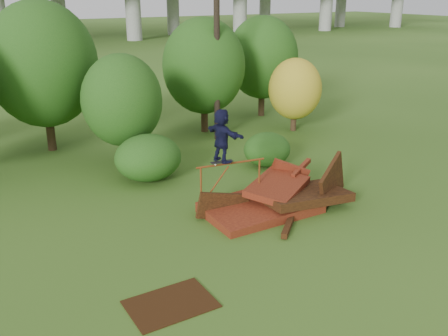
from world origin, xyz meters
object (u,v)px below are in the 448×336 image
skater (222,136)px  scrap_pile (278,199)px  utility_pole (217,31)px  flat_plate (171,304)px

skater → scrap_pile: bearing=-123.2°
scrap_pile → skater: bearing=158.4°
skater → utility_pole: bearing=-40.0°
utility_pole → skater: bearing=-118.5°
skater → utility_pole: utility_pole is taller
flat_plate → utility_pole: bearing=56.0°
scrap_pile → skater: (-1.77, 0.70, 2.29)m
scrap_pile → skater: 2.98m
skater → utility_pole: 9.02m
skater → flat_plate: bearing=125.2°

